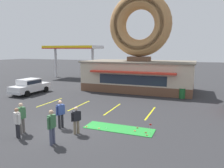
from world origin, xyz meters
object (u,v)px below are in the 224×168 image
object	(u,v)px
pedestrian_hooded_kid	(21,116)
pedestrian_beanie_man	(61,113)
golf_ball	(106,128)
putting_flag_pin	(150,126)
car_white	(30,86)
pedestrian_leather_jacket_man	(17,121)
trash_bin	(182,93)
pedestrian_clipboard_woman	(52,125)
pedestrian_blue_sweater_man	(76,119)

from	to	relation	value
pedestrian_hooded_kid	pedestrian_beanie_man	bearing A→B (deg)	44.75
golf_ball	putting_flag_pin	bearing A→B (deg)	5.48
car_white	pedestrian_leather_jacket_man	size ratio (longest dim) A/B	2.85
golf_ball	trash_bin	xyz separation A→B (m)	(3.58, 10.30, 0.45)
pedestrian_clipboard_woman	pedestrian_beanie_man	size ratio (longest dim) A/B	1.04
pedestrian_hooded_kid	pedestrian_leather_jacket_man	bearing A→B (deg)	-64.01
pedestrian_leather_jacket_man	pedestrian_clipboard_woman	xyz separation A→B (m)	(2.19, -0.01, 0.08)
car_white	pedestrian_beanie_man	distance (m)	11.71
trash_bin	golf_ball	bearing A→B (deg)	-109.16
pedestrian_blue_sweater_man	pedestrian_hooded_kid	bearing A→B (deg)	-160.09
car_white	pedestrian_clipboard_woman	distance (m)	13.83
pedestrian_blue_sweater_man	pedestrian_leather_jacket_man	world-z (taller)	pedestrian_leather_jacket_man
pedestrian_hooded_kid	trash_bin	bearing A→B (deg)	58.53
pedestrian_clipboard_woman	trash_bin	distance (m)	14.20
car_white	pedestrian_hooded_kid	world-z (taller)	pedestrian_hooded_kid
car_white	pedestrian_blue_sweater_man	world-z (taller)	car_white
putting_flag_pin	pedestrian_clipboard_woman	world-z (taller)	pedestrian_clipboard_woman
putting_flag_pin	pedestrian_blue_sweater_man	xyz separation A→B (m)	(-3.80, -1.49, 0.41)
golf_ball	pedestrian_clipboard_woman	world-z (taller)	pedestrian_clipboard_woman
car_white	trash_bin	distance (m)	15.62
pedestrian_leather_jacket_man	golf_ball	bearing A→B (deg)	36.92
golf_ball	pedestrian_hooded_kid	distance (m)	4.81
car_white	pedestrian_hooded_kid	size ratio (longest dim) A/B	2.67
pedestrian_blue_sweater_man	pedestrian_hooded_kid	size ratio (longest dim) A/B	0.88
putting_flag_pin	pedestrian_hooded_kid	bearing A→B (deg)	-159.19
car_white	pedestrian_blue_sweater_man	distance (m)	13.06
car_white	golf_ball	bearing A→B (deg)	-30.00
golf_ball	pedestrian_beanie_man	bearing A→B (deg)	-163.34
pedestrian_leather_jacket_man	trash_bin	xyz separation A→B (m)	(7.42, 13.19, -0.40)
pedestrian_clipboard_woman	pedestrian_leather_jacket_man	bearing A→B (deg)	179.78
pedestrian_hooded_kid	putting_flag_pin	bearing A→B (deg)	20.81
trash_bin	pedestrian_beanie_man	bearing A→B (deg)	-119.16
putting_flag_pin	pedestrian_blue_sweater_man	size ratio (longest dim) A/B	0.36
pedestrian_leather_jacket_man	trash_bin	world-z (taller)	pedestrian_leather_jacket_man
pedestrian_clipboard_woman	trash_bin	size ratio (longest dim) A/B	1.80
pedestrian_blue_sweater_man	pedestrian_beanie_man	xyz separation A→B (m)	(-1.35, 0.47, 0.09)
golf_ball	pedestrian_clipboard_woman	distance (m)	3.46
pedestrian_hooded_kid	trash_bin	xyz separation A→B (m)	(7.71, 12.59, -0.47)
car_white	pedestrian_leather_jacket_man	xyz separation A→B (m)	(7.77, -9.59, 0.03)
golf_ball	pedestrian_hooded_kid	size ratio (longest dim) A/B	0.02
putting_flag_pin	trash_bin	xyz separation A→B (m)	(1.04, 10.06, 0.06)
pedestrian_blue_sweater_man	trash_bin	world-z (taller)	pedestrian_blue_sweater_man
golf_ball	trash_bin	bearing A→B (deg)	70.84
car_white	pedestrian_beanie_man	size ratio (longest dim) A/B	2.76
car_white	trash_bin	world-z (taller)	car_white
car_white	pedestrian_beanie_man	xyz separation A→B (m)	(9.01, -7.48, 0.06)
pedestrian_hooded_kid	trash_bin	size ratio (longest dim) A/B	1.78
golf_ball	pedestrian_blue_sweater_man	bearing A→B (deg)	-135.20
pedestrian_leather_jacket_man	trash_bin	distance (m)	15.14
pedestrian_blue_sweater_man	golf_ball	bearing A→B (deg)	44.80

